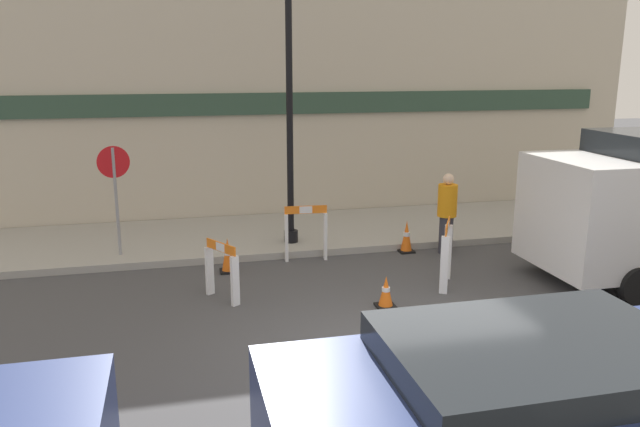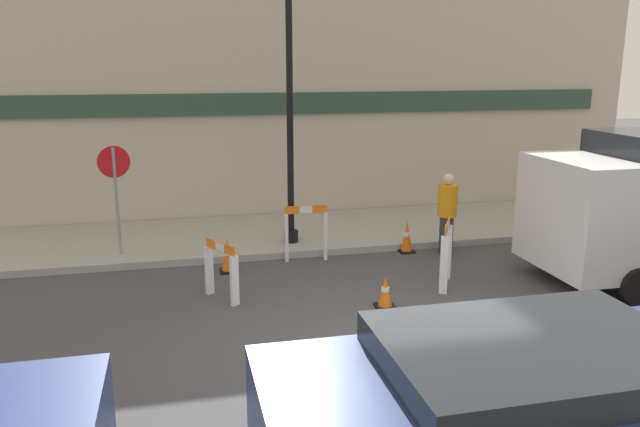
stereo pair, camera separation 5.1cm
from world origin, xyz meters
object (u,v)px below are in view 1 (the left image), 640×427
Objects in this scene: streetlamp_post at (289,54)px; parked_car_1 at (531,420)px; stop_sign at (115,183)px; person_worker at (447,211)px.

parked_car_1 is (0.42, -8.19, -2.97)m from streetlamp_post.
stop_sign is 0.49× the size of parked_car_1.
parked_car_1 is at bearing -87.09° from streetlamp_post.
streetlamp_post reaches higher than parked_car_1.
person_worker is (2.96, -1.04, -3.04)m from streetlamp_post.
stop_sign is (-3.37, -0.09, -2.35)m from streetlamp_post.
stop_sign is 1.29× the size of person_worker.
stop_sign reaches higher than parked_car_1.
streetlamp_post reaches higher than stop_sign.
parked_car_1 is at bearing 56.67° from person_worker.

